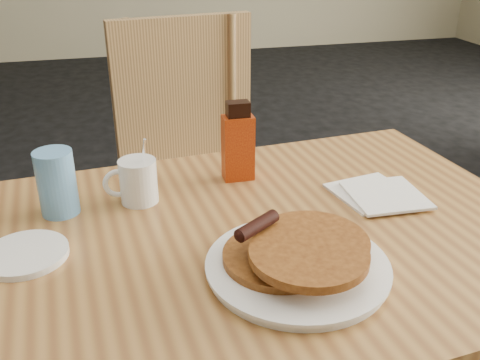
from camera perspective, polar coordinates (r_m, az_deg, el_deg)
name	(u,v)px	position (r m, az deg, el deg)	size (l,w,h in m)	color
main_table	(244,252)	(1.04, 0.45, -7.70)	(1.29, 0.93, 0.75)	#AF7B3E
chair_main_far	(191,152)	(1.74, -5.24, 3.02)	(0.52, 0.52, 1.02)	tan
pancake_plate	(298,259)	(0.90, 6.20, -8.41)	(0.31, 0.31, 0.09)	white
coffee_mug	(137,180)	(1.13, -10.93, -0.04)	(0.11, 0.08, 0.15)	white
syrup_bottle	(238,144)	(1.19, -0.22, 3.88)	(0.07, 0.04, 0.18)	maroon
napkin_stack	(378,194)	(1.18, 14.55, -1.46)	(0.19, 0.19, 0.01)	white
blue_tumbler	(57,183)	(1.11, -18.96, -0.28)	(0.08, 0.08, 0.13)	#61A3E3
side_saucer	(25,254)	(1.02, -21.94, -7.35)	(0.15, 0.15, 0.01)	white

